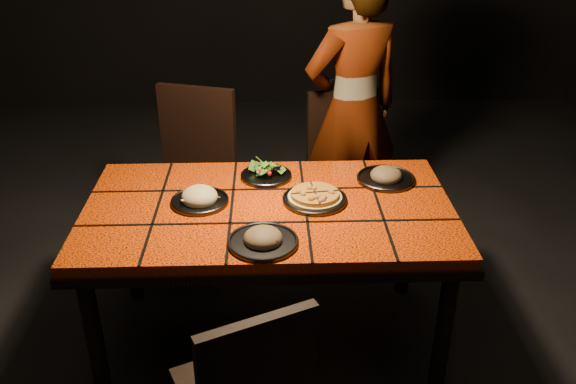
{
  "coord_description": "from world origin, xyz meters",
  "views": [
    {
      "loc": [
        0.01,
        -2.32,
        2.03
      ],
      "look_at": [
        0.08,
        -0.01,
        0.82
      ],
      "focal_mm": 38.0,
      "sensor_mm": 36.0,
      "label": 1
    }
  ],
  "objects_px": {
    "dining_table": "(269,221)",
    "plate_pizza": "(315,198)",
    "chair_far_left": "(192,165)",
    "plate_pasta": "(200,198)",
    "diner": "(353,110)",
    "chair_far_right": "(346,160)"
  },
  "relations": [
    {
      "from": "chair_far_right",
      "to": "plate_pizza",
      "type": "bearing_deg",
      "value": -117.29
    },
    {
      "from": "chair_far_left",
      "to": "plate_pasta",
      "type": "height_order",
      "value": "chair_far_left"
    },
    {
      "from": "diner",
      "to": "plate_pasta",
      "type": "height_order",
      "value": "diner"
    },
    {
      "from": "chair_far_left",
      "to": "chair_far_right",
      "type": "xyz_separation_m",
      "value": [
        0.89,
        0.12,
        -0.04
      ]
    },
    {
      "from": "plate_pizza",
      "to": "diner",
      "type": "bearing_deg",
      "value": 72.82
    },
    {
      "from": "chair_far_right",
      "to": "diner",
      "type": "height_order",
      "value": "diner"
    },
    {
      "from": "dining_table",
      "to": "plate_pasta",
      "type": "relative_size",
      "value": 6.38
    },
    {
      "from": "dining_table",
      "to": "plate_pizza",
      "type": "distance_m",
      "value": 0.23
    },
    {
      "from": "plate_pizza",
      "to": "plate_pasta",
      "type": "relative_size",
      "value": 1.13
    },
    {
      "from": "diner",
      "to": "chair_far_left",
      "type": "bearing_deg",
      "value": -13.96
    },
    {
      "from": "chair_far_right",
      "to": "diner",
      "type": "distance_m",
      "value": 0.3
    },
    {
      "from": "chair_far_left",
      "to": "diner",
      "type": "relative_size",
      "value": 0.6
    },
    {
      "from": "chair_far_left",
      "to": "plate_pasta",
      "type": "bearing_deg",
      "value": -63.43
    },
    {
      "from": "diner",
      "to": "chair_far_right",
      "type": "bearing_deg",
      "value": 12.29
    },
    {
      "from": "dining_table",
      "to": "chair_far_right",
      "type": "bearing_deg",
      "value": 63.76
    },
    {
      "from": "dining_table",
      "to": "plate_pizza",
      "type": "bearing_deg",
      "value": 8.49
    },
    {
      "from": "chair_far_right",
      "to": "plate_pizza",
      "type": "distance_m",
      "value": 0.96
    },
    {
      "from": "dining_table",
      "to": "chair_far_left",
      "type": "relative_size",
      "value": 1.63
    },
    {
      "from": "dining_table",
      "to": "plate_pasta",
      "type": "height_order",
      "value": "plate_pasta"
    },
    {
      "from": "dining_table",
      "to": "plate_pasta",
      "type": "bearing_deg",
      "value": 173.9
    },
    {
      "from": "dining_table",
      "to": "chair_far_left",
      "type": "distance_m",
      "value": 0.92
    },
    {
      "from": "dining_table",
      "to": "chair_far_left",
      "type": "xyz_separation_m",
      "value": [
        -0.43,
        0.81,
        -0.1
      ]
    }
  ]
}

